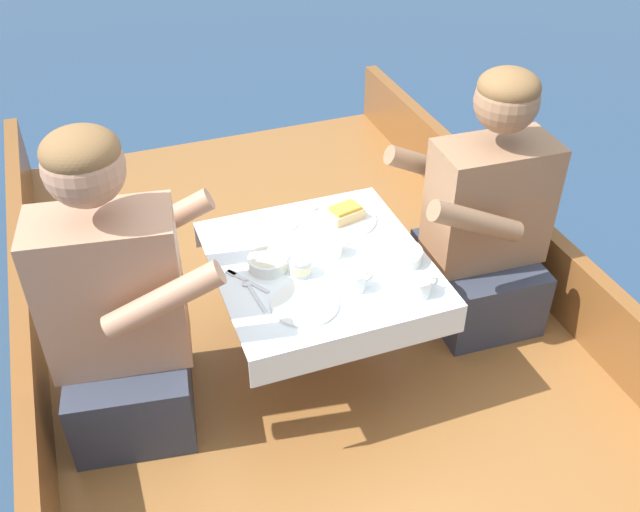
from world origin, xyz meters
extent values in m
plane|color=navy|center=(0.00, 0.00, 0.00)|extent=(60.00, 60.00, 0.00)
cube|color=brown|center=(0.00, 0.00, 0.14)|extent=(1.94, 3.65, 0.27)
cube|color=brown|center=(-0.94, 0.00, 0.41)|extent=(0.06, 3.65, 0.28)
cube|color=brown|center=(0.94, 0.00, 0.41)|extent=(0.06, 3.65, 0.28)
cylinder|color=#B2B2B7|center=(0.00, 0.08, 0.48)|extent=(0.07, 0.07, 0.41)
cube|color=brown|center=(0.00, 0.08, 0.69)|extent=(0.64, 0.67, 0.02)
cube|color=white|center=(0.00, 0.08, 0.70)|extent=(0.67, 0.70, 0.00)
cube|color=white|center=(0.00, -0.27, 0.65)|extent=(0.67, 0.00, 0.10)
cube|color=white|center=(0.00, 0.43, 0.65)|extent=(0.67, 0.00, 0.10)
cube|color=#333847|center=(-0.64, 0.07, 0.40)|extent=(0.42, 0.49, 0.26)
cube|color=tan|center=(-0.64, 0.07, 0.78)|extent=(0.43, 0.28, 0.49)
sphere|color=tan|center=(-0.64, 0.07, 1.18)|extent=(0.21, 0.21, 0.21)
ellipsoid|color=brown|center=(-0.64, 0.07, 1.22)|extent=(0.20, 0.20, 0.12)
cylinder|color=tan|center=(-0.46, 0.23, 0.86)|extent=(0.34, 0.12, 0.21)
cylinder|color=tan|center=(-0.52, -0.13, 0.86)|extent=(0.34, 0.12, 0.21)
cube|color=#333847|center=(0.64, 0.13, 0.40)|extent=(0.38, 0.46, 0.26)
cube|color=#936B4C|center=(0.64, 0.13, 0.75)|extent=(0.41, 0.24, 0.44)
sphere|color=#936B4C|center=(0.64, 0.13, 1.13)|extent=(0.21, 0.21, 0.21)
ellipsoid|color=brown|center=(0.64, 0.13, 1.18)|extent=(0.20, 0.20, 0.11)
cylinder|color=#936B4C|center=(0.48, -0.04, 0.82)|extent=(0.34, 0.09, 0.21)
cylinder|color=#936B4C|center=(0.49, 0.32, 0.82)|extent=(0.34, 0.09, 0.21)
cylinder|color=silver|center=(0.16, 0.27, 0.71)|extent=(0.21, 0.21, 0.01)
cylinder|color=silver|center=(-0.12, -0.10, 0.71)|extent=(0.20, 0.20, 0.01)
cube|color=#E0BC7F|center=(0.16, 0.27, 0.73)|extent=(0.13, 0.10, 0.04)
cube|color=gold|center=(0.16, 0.27, 0.75)|extent=(0.11, 0.08, 0.01)
cylinder|color=silver|center=(-0.16, 0.11, 0.72)|extent=(0.13, 0.13, 0.04)
cylinder|color=beige|center=(-0.16, 0.11, 0.73)|extent=(0.10, 0.10, 0.02)
cylinder|color=silver|center=(0.24, 0.00, 0.72)|extent=(0.14, 0.14, 0.04)
cylinder|color=beige|center=(0.24, 0.00, 0.73)|extent=(0.11, 0.11, 0.02)
cylinder|color=silver|center=(0.22, -0.17, 0.73)|extent=(0.08, 0.08, 0.06)
torus|color=silver|center=(0.27, -0.17, 0.73)|extent=(0.04, 0.01, 0.04)
cylinder|color=#3D2314|center=(0.22, -0.17, 0.75)|extent=(0.07, 0.07, 0.01)
cylinder|color=silver|center=(0.05, 0.10, 0.73)|extent=(0.06, 0.06, 0.06)
torus|color=silver|center=(0.09, 0.10, 0.74)|extent=(0.04, 0.01, 0.04)
cylinder|color=#3D2314|center=(0.05, 0.10, 0.75)|extent=(0.05, 0.05, 0.01)
cylinder|color=silver|center=(0.05, -0.08, 0.73)|extent=(0.06, 0.06, 0.06)
torus|color=silver|center=(0.09, -0.08, 0.74)|extent=(0.04, 0.01, 0.04)
cylinder|color=#3D2314|center=(0.05, -0.08, 0.75)|extent=(0.05, 0.05, 0.01)
cylinder|color=silver|center=(-0.08, 0.04, 0.73)|extent=(0.06, 0.06, 0.05)
cylinder|color=beige|center=(-0.08, 0.04, 0.73)|extent=(0.07, 0.07, 0.03)
cube|color=silver|center=(0.03, 0.33, 0.71)|extent=(0.14, 0.12, 0.00)
ellipsoid|color=silver|center=(0.09, 0.38, 0.71)|extent=(0.04, 0.02, 0.01)
cube|color=silver|center=(-0.24, -0.02, 0.71)|extent=(0.03, 0.17, 0.00)
ellipsoid|color=silver|center=(-0.25, 0.05, 0.71)|extent=(0.04, 0.02, 0.01)
cube|color=silver|center=(-0.24, 0.06, 0.71)|extent=(0.10, 0.15, 0.00)
cube|color=silver|center=(-0.28, 0.12, 0.71)|extent=(0.04, 0.04, 0.00)
camera|label=1|loc=(-0.62, -1.60, 2.08)|focal=40.00mm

